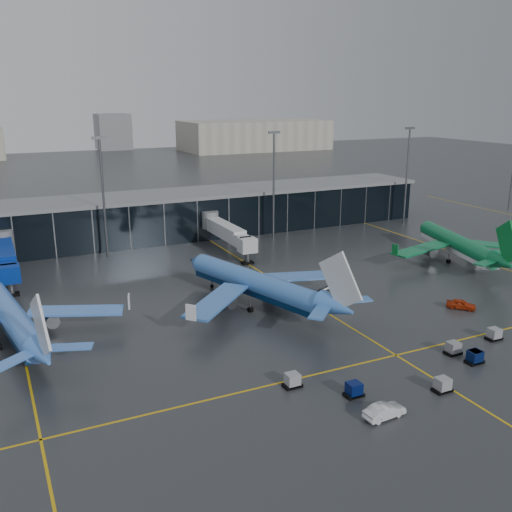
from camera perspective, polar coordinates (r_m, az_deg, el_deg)
name	(u,v)px	position (r m, az deg, el deg)	size (l,w,h in m)	color
ground	(278,328)	(85.95, 2.20, -7.22)	(600.00, 600.00, 0.00)	#282B2D
terminal_pier	(159,216)	(139.85, -9.71, 3.98)	(142.00, 17.00, 10.70)	black
jet_bridges	(6,256)	(116.55, -23.71, 0.02)	(94.00, 27.50, 7.20)	#595B60
flood_masts	(194,187)	(128.56, -6.22, 6.88)	(203.00, 0.50, 25.50)	#595B60
distant_hangars	(141,138)	(351.77, -11.44, 11.50)	(260.00, 71.00, 22.00)	#B2AD99
taxi_lines	(300,296)	(99.11, 4.47, -4.05)	(220.00, 120.00, 0.02)	gold
airliner_arkefly	(11,304)	(86.57, -23.30, -4.40)	(32.13, 36.60, 11.25)	#4581E5
airliner_klm_near	(255,270)	(92.95, -0.12, -1.41)	(34.71, 39.53, 12.15)	#3D75C9
airliner_aer_lingus	(458,234)	(125.86, 19.54, 2.13)	(33.07, 37.66, 11.57)	#0D703E
baggage_carts	(430,364)	(76.84, 17.02, -10.25)	(34.75, 10.08, 1.70)	black
mobile_airstair	(319,302)	(94.57, 6.28, -4.60)	(3.32, 3.82, 3.45)	white
service_van_red	(461,304)	(98.87, 19.83, -4.56)	(1.84, 4.58, 1.56)	#B02D0D
service_van_white	(384,411)	(65.12, 12.72, -14.88)	(1.71, 4.91, 1.62)	silver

